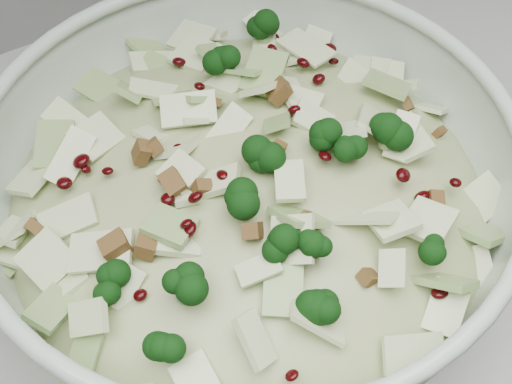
# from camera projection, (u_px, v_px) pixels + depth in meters

# --- Properties ---
(mixing_bowl) EXTENTS (0.45, 0.45, 0.16)m
(mixing_bowl) POSITION_uv_depth(u_px,v_px,m) (248.00, 207.00, 0.54)
(mixing_bowl) COLOR #B8CBBA
(mixing_bowl) RESTS_ON counter
(salad) EXTENTS (0.39, 0.39, 0.16)m
(salad) POSITION_uv_depth(u_px,v_px,m) (247.00, 186.00, 0.52)
(salad) COLOR tan
(salad) RESTS_ON mixing_bowl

